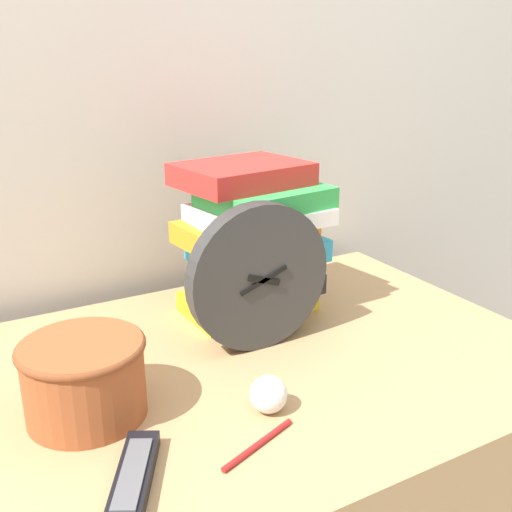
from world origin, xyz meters
TOP-DOWN VIEW (x-y plane):
  - wall_back at (0.00, 0.77)m, footprint 6.00×0.04m
  - desk_clock at (0.12, 0.38)m, footprint 0.25×0.04m
  - book_stack at (0.18, 0.51)m, footprint 0.27×0.23m
  - basket at (-0.19, 0.32)m, footprint 0.17×0.17m
  - tv_remote at (-0.18, 0.15)m, footprint 0.11×0.16m
  - crumpled_paper_ball at (0.03, 0.20)m, footprint 0.05×0.05m
  - pen at (-0.02, 0.14)m, footprint 0.13×0.05m

SIDE VIEW (x-z plane):
  - pen at x=-0.02m, z-range 0.76..0.77m
  - tv_remote at x=-0.18m, z-range 0.76..0.79m
  - crumpled_paper_ball at x=0.03m, z-range 0.76..0.82m
  - basket at x=-0.19m, z-range 0.77..0.88m
  - desk_clock at x=0.12m, z-range 0.76..1.02m
  - book_stack at x=0.18m, z-range 0.77..1.06m
  - wall_back at x=0.00m, z-range 0.00..2.40m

